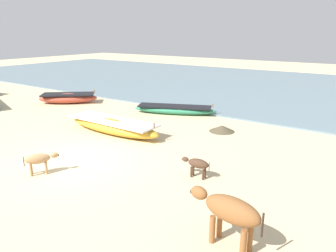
# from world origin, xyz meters

# --- Properties ---
(ground) EXTENTS (80.00, 80.00, 0.00)m
(ground) POSITION_xyz_m (0.00, 0.00, 0.00)
(ground) COLOR beige
(sea_water) EXTENTS (60.00, 20.00, 0.08)m
(sea_water) POSITION_xyz_m (0.00, 17.62, 0.04)
(sea_water) COLOR slate
(sea_water) RESTS_ON ground
(fishing_boat_2) EXTENTS (3.24, 2.98, 0.76)m
(fishing_boat_2) POSITION_xyz_m (-7.33, 5.51, 0.30)
(fishing_boat_2) COLOR #B74733
(fishing_boat_2) RESTS_ON ground
(fishing_boat_4) EXTENTS (4.11, 2.40, 0.62)m
(fishing_boat_4) POSITION_xyz_m (-0.91, 6.90, 0.23)
(fishing_boat_4) COLOR #338C66
(fishing_boat_4) RESTS_ON ground
(fishing_boat_5) EXTENTS (4.60, 1.15, 0.76)m
(fishing_boat_5) POSITION_xyz_m (-1.22, 2.87, 0.30)
(fishing_boat_5) COLOR gold
(fishing_boat_5) RESTS_ON ground
(cow_adult_brown) EXTENTS (1.59, 0.59, 1.03)m
(cow_adult_brown) POSITION_xyz_m (5.62, -1.02, 0.74)
(cow_adult_brown) COLOR brown
(cow_adult_brown) RESTS_ON ground
(calf_near_tan) EXTENTS (0.69, 0.87, 0.62)m
(calf_near_tan) POSITION_xyz_m (-0.16, -1.15, 0.45)
(calf_near_tan) COLOR tan
(calf_near_tan) RESTS_ON ground
(calf_far_dark) EXTENTS (0.86, 0.29, 0.56)m
(calf_far_dark) POSITION_xyz_m (3.65, 1.23, 0.40)
(calf_far_dark) COLOR #4C3323
(calf_far_dark) RESTS_ON ground
(debris_pile_0) EXTENTS (1.44, 1.44, 0.25)m
(debris_pile_0) POSITION_xyz_m (2.32, 5.59, 0.13)
(debris_pile_0) COLOR brown
(debris_pile_0) RESTS_ON ground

